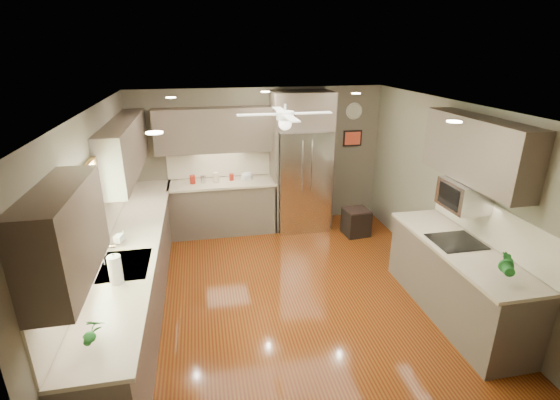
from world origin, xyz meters
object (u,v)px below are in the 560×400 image
object	(u,v)px
potted_plant_left	(92,330)
microwave	(464,195)
stool	(356,222)
bowl	(247,178)
canister_c	(216,177)
soap_bottle	(119,237)
canister_a	(193,179)
potted_plant_right	(508,265)
paper_towel	(115,270)
refrigerator	(302,164)
canister_b	(203,179)
canister_d	(232,177)

from	to	relation	value
potted_plant_left	microwave	distance (m)	4.19
microwave	stool	xyz separation A→B (m)	(-0.45, 2.15, -1.24)
potted_plant_left	bowl	xyz separation A→B (m)	(1.68, 4.01, -0.12)
canister_c	stool	xyz separation A→B (m)	(2.39, -0.59, -0.79)
soap_bottle	canister_c	bearing A→B (deg)	60.08
canister_a	potted_plant_right	xyz separation A→B (m)	(3.12, -3.74, 0.09)
canister_a	paper_towel	bearing A→B (deg)	-103.53
soap_bottle	refrigerator	world-z (taller)	refrigerator
canister_c	bowl	bearing A→B (deg)	2.82
potted_plant_right	bowl	size ratio (longest dim) A/B	1.44
stool	soap_bottle	bearing A→B (deg)	-156.56
canister_b	canister_d	size ratio (longest dim) A/B	1.14
canister_d	microwave	size ratio (longest dim) A/B	0.22
potted_plant_left	paper_towel	world-z (taller)	paper_towel
stool	canister_d	bearing A→B (deg)	163.01
canister_d	bowl	bearing A→B (deg)	-7.61
potted_plant_right	refrigerator	world-z (taller)	refrigerator
bowl	canister_b	bearing A→B (deg)	-177.76
stool	potted_plant_right	bearing A→B (deg)	-84.23
bowl	microwave	distance (m)	3.64
canister_d	bowl	world-z (taller)	canister_d
potted_plant_left	paper_towel	xyz separation A→B (m)	(0.01, 0.94, -0.01)
soap_bottle	paper_towel	size ratio (longest dim) A/B	0.57
potted_plant_left	refrigerator	world-z (taller)	refrigerator
canister_a	soap_bottle	size ratio (longest dim) A/B	0.79
canister_a	potted_plant_right	bearing A→B (deg)	-50.20
refrigerator	soap_bottle	bearing A→B (deg)	-142.34
canister_d	potted_plant_right	xyz separation A→B (m)	(2.44, -3.81, 0.11)
stool	canister_b	bearing A→B (deg)	167.44
canister_d	canister_c	bearing A→B (deg)	-166.99
canister_b	microwave	xyz separation A→B (m)	(3.07, -2.74, 0.47)
canister_c	soap_bottle	world-z (taller)	soap_bottle
stool	paper_towel	bearing A→B (deg)	-145.17
potted_plant_left	potted_plant_right	distance (m)	3.86
soap_bottle	microwave	distance (m)	4.15
potted_plant_left	bowl	distance (m)	4.35
canister_b	canister_c	size ratio (longest dim) A/B	0.80
soap_bottle	bowl	xyz separation A→B (m)	(1.78, 2.19, -0.07)
canister_c	potted_plant_right	distance (m)	4.63
canister_b	bowl	size ratio (longest dim) A/B	0.59
canister_c	stool	world-z (taller)	canister_c
paper_towel	bowl	bearing A→B (deg)	61.43
canister_c	potted_plant_left	world-z (taller)	potted_plant_left
canister_a	soap_bottle	bearing A→B (deg)	-111.34
canister_a	potted_plant_left	size ratio (longest dim) A/B	0.51
bowl	microwave	xyz separation A→B (m)	(2.31, -2.77, 0.51)
potted_plant_right	canister_c	bearing A→B (deg)	125.89
canister_c	microwave	distance (m)	3.97
potted_plant_left	stool	xyz separation A→B (m)	(3.54, 3.39, -0.85)
microwave	canister_c	bearing A→B (deg)	136.08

